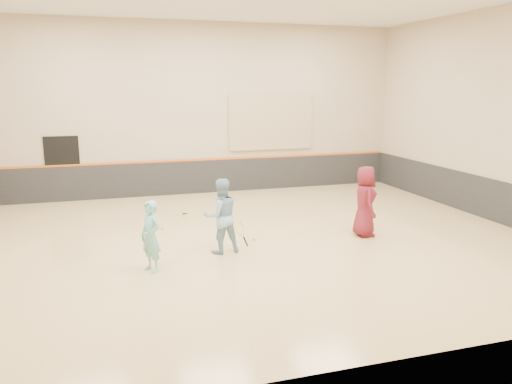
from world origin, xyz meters
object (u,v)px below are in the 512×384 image
object	(u,v)px
young_man	(365,201)
spare_racket	(180,211)
instructor	(221,216)
girl	(151,236)

from	to	relation	value
young_man	spare_racket	bearing A→B (deg)	58.96
instructor	young_man	world-z (taller)	young_man
girl	young_man	size ratio (longest dim) A/B	0.83
girl	instructor	bearing A→B (deg)	83.68
girl	instructor	xyz separation A→B (m)	(1.67, 0.76, 0.12)
girl	spare_racket	world-z (taller)	girl
girl	spare_racket	distance (m)	4.80
girl	young_man	bearing A→B (deg)	69.60
girl	spare_racket	bearing A→B (deg)	134.01
girl	young_man	xyz separation A→B (m)	(5.52, 1.00, 0.16)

